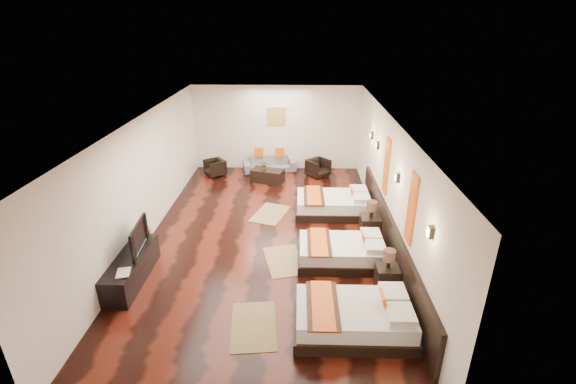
{
  "coord_description": "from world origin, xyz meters",
  "views": [
    {
      "loc": [
        0.74,
        -8.24,
        4.77
      ],
      "look_at": [
        0.51,
        0.15,
        1.1
      ],
      "focal_mm": 24.91,
      "sensor_mm": 36.0,
      "label": 1
    }
  ],
  "objects_px": {
    "bed_mid": "(343,252)",
    "tv": "(134,237)",
    "bed_near": "(355,317)",
    "nightstand_a": "(387,275)",
    "table_plant": "(264,165)",
    "nightstand_b": "(370,224)",
    "sofa": "(270,164)",
    "tv_console": "(132,268)",
    "book": "(116,274)",
    "figurine": "(143,229)",
    "armchair_right": "(318,168)",
    "armchair_left": "(215,168)",
    "bed_far": "(334,204)",
    "coffee_table": "(268,176)"
  },
  "relations": [
    {
      "from": "book",
      "to": "armchair_left",
      "type": "xyz_separation_m",
      "value": [
        0.51,
        6.33,
        -0.29
      ]
    },
    {
      "from": "bed_near",
      "to": "table_plant",
      "type": "height_order",
      "value": "bed_near"
    },
    {
      "from": "bed_mid",
      "to": "armchair_right",
      "type": "xyz_separation_m",
      "value": [
        -0.31,
        4.98,
        0.05
      ]
    },
    {
      "from": "tv",
      "to": "coffee_table",
      "type": "relative_size",
      "value": 1.02
    },
    {
      "from": "nightstand_b",
      "to": "sofa",
      "type": "xyz_separation_m",
      "value": [
        -2.67,
        4.35,
        -0.06
      ]
    },
    {
      "from": "sofa",
      "to": "armchair_right",
      "type": "bearing_deg",
      "value": -28.31
    },
    {
      "from": "armchair_left",
      "to": "table_plant",
      "type": "xyz_separation_m",
      "value": [
        1.67,
        -0.46,
        0.27
      ]
    },
    {
      "from": "bed_mid",
      "to": "sofa",
      "type": "xyz_separation_m",
      "value": [
        -1.92,
        5.45,
        0.01
      ]
    },
    {
      "from": "bed_far",
      "to": "book",
      "type": "bearing_deg",
      "value": -138.79
    },
    {
      "from": "bed_near",
      "to": "tv",
      "type": "relative_size",
      "value": 1.93
    },
    {
      "from": "nightstand_a",
      "to": "armchair_left",
      "type": "bearing_deg",
      "value": 127.2
    },
    {
      "from": "bed_mid",
      "to": "figurine",
      "type": "xyz_separation_m",
      "value": [
        -4.19,
        0.02,
        0.46
      ]
    },
    {
      "from": "bed_far",
      "to": "nightstand_b",
      "type": "xyz_separation_m",
      "value": [
        0.75,
        -1.2,
        0.06
      ]
    },
    {
      "from": "nightstand_b",
      "to": "sofa",
      "type": "height_order",
      "value": "nightstand_b"
    },
    {
      "from": "nightstand_a",
      "to": "table_plant",
      "type": "xyz_separation_m",
      "value": [
        -2.77,
        5.38,
        0.25
      ]
    },
    {
      "from": "nightstand_a",
      "to": "table_plant",
      "type": "relative_size",
      "value": 2.92
    },
    {
      "from": "armchair_left",
      "to": "armchair_right",
      "type": "height_order",
      "value": "armchair_right"
    },
    {
      "from": "nightstand_b",
      "to": "armchair_left",
      "type": "xyz_separation_m",
      "value": [
        -4.44,
        3.85,
        -0.04
      ]
    },
    {
      "from": "bed_far",
      "to": "book",
      "type": "distance_m",
      "value": 5.58
    },
    {
      "from": "bed_mid",
      "to": "table_plant",
      "type": "relative_size",
      "value": 6.47
    },
    {
      "from": "bed_mid",
      "to": "nightstand_a",
      "type": "relative_size",
      "value": 2.21
    },
    {
      "from": "nightstand_a",
      "to": "armchair_right",
      "type": "distance_m",
      "value": 5.96
    },
    {
      "from": "bed_near",
      "to": "tv_console",
      "type": "height_order",
      "value": "bed_near"
    },
    {
      "from": "bed_far",
      "to": "tv_console",
      "type": "height_order",
      "value": "bed_far"
    },
    {
      "from": "bed_far",
      "to": "book",
      "type": "height_order",
      "value": "bed_far"
    },
    {
      "from": "book",
      "to": "coffee_table",
      "type": "height_order",
      "value": "book"
    },
    {
      "from": "armchair_right",
      "to": "table_plant",
      "type": "relative_size",
      "value": 2.23
    },
    {
      "from": "coffee_table",
      "to": "table_plant",
      "type": "xyz_separation_m",
      "value": [
        -0.09,
        0.02,
        0.34
      ]
    },
    {
      "from": "armchair_left",
      "to": "coffee_table",
      "type": "relative_size",
      "value": 0.6
    },
    {
      "from": "nightstand_a",
      "to": "figurine",
      "type": "relative_size",
      "value": 2.75
    },
    {
      "from": "tv",
      "to": "figurine",
      "type": "height_order",
      "value": "tv"
    },
    {
      "from": "bed_far",
      "to": "coffee_table",
      "type": "bearing_deg",
      "value": 131.5
    },
    {
      "from": "nightstand_a",
      "to": "figurine",
      "type": "xyz_separation_m",
      "value": [
        -4.94,
        0.9,
        0.41
      ]
    },
    {
      "from": "bed_near",
      "to": "bed_mid",
      "type": "xyz_separation_m",
      "value": [
        -0.0,
        2.03,
        -0.01
      ]
    },
    {
      "from": "nightstand_b",
      "to": "book",
      "type": "xyz_separation_m",
      "value": [
        -4.95,
        -2.48,
        0.25
      ]
    },
    {
      "from": "nightstand_b",
      "to": "bed_mid",
      "type": "bearing_deg",
      "value": -124.19
    },
    {
      "from": "bed_far",
      "to": "tv",
      "type": "bearing_deg",
      "value": -145.4
    },
    {
      "from": "figurine",
      "to": "table_plant",
      "type": "bearing_deg",
      "value": 64.04
    },
    {
      "from": "bed_near",
      "to": "figurine",
      "type": "height_order",
      "value": "figurine"
    },
    {
      "from": "tv",
      "to": "armchair_right",
      "type": "bearing_deg",
      "value": -39.8
    },
    {
      "from": "bed_mid",
      "to": "armchair_left",
      "type": "distance_m",
      "value": 6.18
    },
    {
      "from": "bed_mid",
      "to": "armchair_left",
      "type": "relative_size",
      "value": 3.09
    },
    {
      "from": "figurine",
      "to": "armchair_right",
      "type": "height_order",
      "value": "figurine"
    },
    {
      "from": "tv",
      "to": "sofa",
      "type": "relative_size",
      "value": 0.59
    },
    {
      "from": "bed_mid",
      "to": "tv",
      "type": "xyz_separation_m",
      "value": [
        -4.14,
        -0.56,
        0.6
      ]
    },
    {
      "from": "bed_near",
      "to": "armchair_left",
      "type": "distance_m",
      "value": 7.9
    },
    {
      "from": "figurine",
      "to": "coffee_table",
      "type": "distance_m",
      "value": 5.03
    },
    {
      "from": "bed_far",
      "to": "figurine",
      "type": "relative_size",
      "value": 6.53
    },
    {
      "from": "bed_mid",
      "to": "book",
      "type": "bearing_deg",
      "value": -161.91
    },
    {
      "from": "bed_mid",
      "to": "table_plant",
      "type": "xyz_separation_m",
      "value": [
        -2.01,
        4.5,
        0.3
      ]
    }
  ]
}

